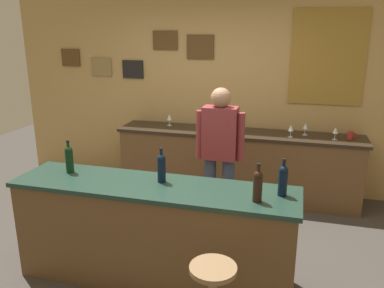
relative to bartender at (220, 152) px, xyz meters
The scene contains 14 objects.
ground_plane 1.18m from the bartender, 120.51° to the right, with size 10.00×10.00×0.00m, color #423D38.
back_wall 1.52m from the bartender, 104.00° to the left, with size 6.00×0.09×2.80m.
bar_counter 1.19m from the bartender, 109.77° to the right, with size 2.47×0.60×0.92m.
side_counter 1.13m from the bartender, 88.24° to the left, with size 3.20×0.56×0.90m.
bartender is the anchor object (origin of this frame).
wine_bottle_a 1.54m from the bartender, 142.12° to the right, with size 0.07×0.07×0.31m.
wine_bottle_b 1.00m from the bartender, 108.60° to the right, with size 0.07×0.07×0.31m.
wine_bottle_c 1.24m from the bartender, 65.07° to the right, with size 0.07×0.07×0.31m.
wine_bottle_d 1.19m from the bartender, 53.76° to the right, with size 0.07×0.07×0.31m.
wine_glass_a 1.47m from the bartender, 130.09° to the left, with size 0.07×0.07×0.16m.
wine_glass_b 1.18m from the bartender, 53.36° to the left, with size 0.07×0.07×0.16m.
wine_glass_c 1.41m from the bartender, 51.39° to the left, with size 0.07×0.07×0.16m.
wine_glass_d 1.56m from the bartender, 38.19° to the left, with size 0.07×0.07×0.16m.
coffee_mug 1.76m from the bartender, 36.72° to the left, with size 0.12×0.08×0.09m.
Camera 1 is at (1.15, -3.28, 2.18)m, focal length 36.53 mm.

